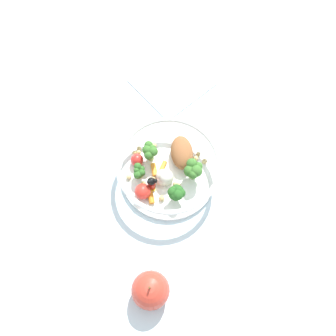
% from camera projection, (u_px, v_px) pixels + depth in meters
% --- Properties ---
extents(ground_plane, '(2.40, 2.40, 0.00)m').
position_uv_depth(ground_plane, '(175.00, 170.00, 0.80)').
color(ground_plane, silver).
extents(food_container, '(0.20, 0.20, 0.06)m').
position_uv_depth(food_container, '(168.00, 169.00, 0.76)').
color(food_container, white).
rests_on(food_container, ground_plane).
extents(loose_apple, '(0.07, 0.07, 0.08)m').
position_uv_depth(loose_apple, '(151.00, 290.00, 0.67)').
color(loose_apple, '#BC3828').
rests_on(loose_apple, ground_plane).
extents(folded_napkin, '(0.15, 0.14, 0.01)m').
position_uv_depth(folded_napkin, '(172.00, 82.00, 0.88)').
color(folded_napkin, white).
rests_on(folded_napkin, ground_plane).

